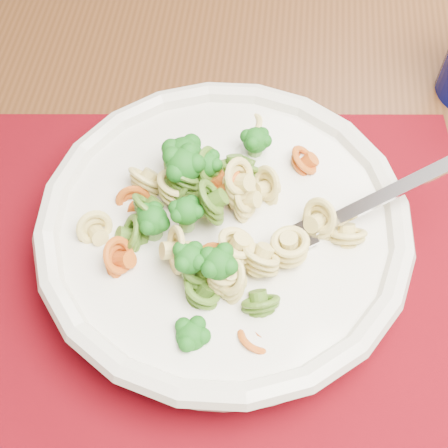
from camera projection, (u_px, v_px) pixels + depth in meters
The scene contains 5 objects.
dining_table at pixel (287, 232), 0.63m from camera, with size 1.72×1.46×0.74m.
placemat at pixel (218, 269), 0.50m from camera, with size 0.42×0.33×0.00m, color #5F040A.
pasta_bowl at pixel (224, 230), 0.48m from camera, with size 0.29×0.29×0.05m.
pasta_broccoli_heap at pixel (224, 220), 0.47m from camera, with size 0.24×0.24×0.06m, color #E9D073, non-canonical shape.
fork at pixel (298, 238), 0.46m from camera, with size 0.19×0.02×0.01m, color silver, non-canonical shape.
Camera 1 is at (-0.15, -0.51, 1.18)m, focal length 50.00 mm.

